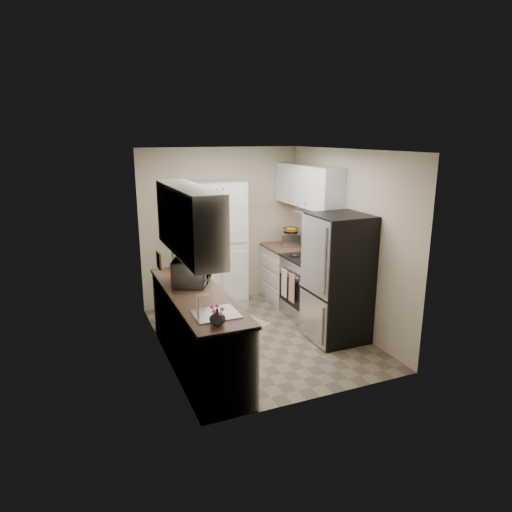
% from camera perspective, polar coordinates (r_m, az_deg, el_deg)
% --- Properties ---
extents(ground, '(3.20, 3.20, 0.00)m').
position_cam_1_polar(ground, '(6.34, 0.53, -10.10)').
color(ground, '#7A6B56').
rests_on(ground, ground).
extents(room_shell, '(2.64, 3.24, 2.52)m').
position_cam_1_polar(room_shell, '(5.82, 0.44, 4.49)').
color(room_shell, '#B8AD95').
rests_on(room_shell, ground).
extents(pantry_cabinet, '(0.90, 0.55, 2.00)m').
position_cam_1_polar(pantry_cabinet, '(7.11, -5.14, 1.18)').
color(pantry_cabinet, silver).
rests_on(pantry_cabinet, ground).
extents(base_cabinet_left, '(0.60, 2.30, 0.88)m').
position_cam_1_polar(base_cabinet_left, '(5.49, -7.30, -9.30)').
color(base_cabinet_left, silver).
rests_on(base_cabinet_left, ground).
extents(countertop_left, '(0.63, 2.33, 0.04)m').
position_cam_1_polar(countertop_left, '(5.32, -7.46, -4.77)').
color(countertop_left, brown).
rests_on(countertop_left, base_cabinet_left).
extents(base_cabinet_right, '(0.60, 0.80, 0.88)m').
position_cam_1_polar(base_cabinet_right, '(7.58, 3.85, -2.31)').
color(base_cabinet_right, silver).
rests_on(base_cabinet_right, ground).
extents(countertop_right, '(0.63, 0.83, 0.04)m').
position_cam_1_polar(countertop_right, '(7.46, 3.91, 1.07)').
color(countertop_right, brown).
rests_on(countertop_right, base_cabinet_right).
extents(electric_range, '(0.71, 0.78, 1.13)m').
position_cam_1_polar(electric_range, '(6.89, 6.72, -3.82)').
color(electric_range, '#B7B7BC').
rests_on(electric_range, ground).
extents(refrigerator, '(0.70, 0.72, 1.70)m').
position_cam_1_polar(refrigerator, '(6.11, 10.22, -2.75)').
color(refrigerator, '#B7B7BC').
rests_on(refrigerator, ground).
extents(microwave, '(0.61, 0.70, 0.32)m').
position_cam_1_polar(microwave, '(5.61, -8.02, -1.77)').
color(microwave, '#A2A2A7').
rests_on(microwave, countertop_left).
extents(wine_bottle, '(0.07, 0.07, 0.29)m').
position_cam_1_polar(wine_bottle, '(6.05, -9.72, -0.78)').
color(wine_bottle, black).
rests_on(wine_bottle, countertop_left).
extents(flower_vase, '(0.17, 0.17, 0.16)m').
position_cam_1_polar(flower_vase, '(4.39, -4.85, -7.61)').
color(flower_vase, white).
rests_on(flower_vase, countertop_left).
extents(cutting_board, '(0.11, 0.25, 0.32)m').
position_cam_1_polar(cutting_board, '(6.25, -10.04, -0.14)').
color(cutting_board, green).
rests_on(cutting_board, countertop_left).
extents(toaster_oven, '(0.41, 0.45, 0.22)m').
position_cam_1_polar(toaster_oven, '(7.51, 4.26, 2.16)').
color(toaster_oven, '#B9B9BD').
rests_on(toaster_oven, countertop_right).
extents(fruit_basket, '(0.31, 0.31, 0.11)m').
position_cam_1_polar(fruit_basket, '(7.48, 4.39, 3.38)').
color(fruit_basket, '#FFAE19').
rests_on(fruit_basket, toaster_oven).
extents(kitchen_mat, '(0.67, 0.82, 0.01)m').
position_cam_1_polar(kitchen_mat, '(6.83, -1.52, -8.14)').
color(kitchen_mat, '#D1BA89').
rests_on(kitchen_mat, ground).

